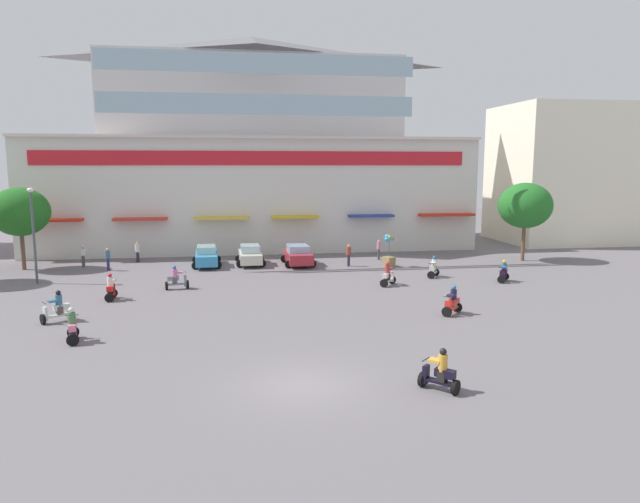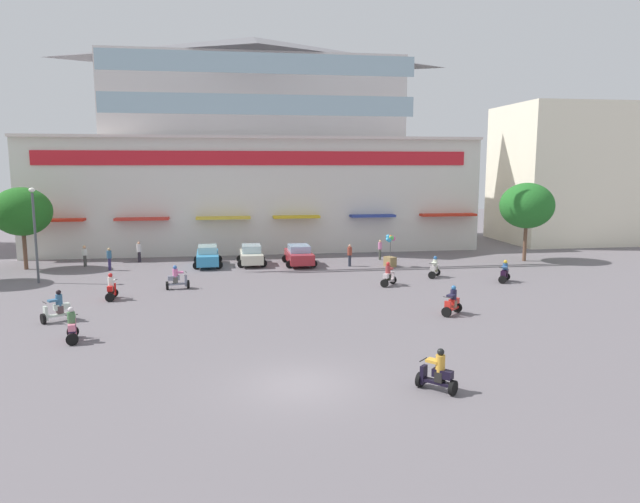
% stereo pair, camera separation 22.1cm
% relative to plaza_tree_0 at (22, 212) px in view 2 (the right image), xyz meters
% --- Properties ---
extents(ground_plane, '(128.00, 128.00, 0.00)m').
position_rel_plaza_tree_0_xyz_m(ground_plane, '(17.61, -12.67, -4.31)').
color(ground_plane, slate).
extents(colonial_building, '(39.52, 19.44, 19.68)m').
position_rel_plaza_tree_0_xyz_m(colonial_building, '(17.61, 11.43, 4.36)').
color(colonial_building, silver).
rests_on(colonial_building, ground).
extents(flank_building_right, '(13.19, 10.22, 13.56)m').
position_rel_plaza_tree_0_xyz_m(flank_building_right, '(49.01, 8.93, 2.48)').
color(flank_building_right, '#F1E8CC').
rests_on(flank_building_right, ground).
extents(plaza_tree_0, '(4.24, 3.90, 6.10)m').
position_rel_plaza_tree_0_xyz_m(plaza_tree_0, '(0.00, 0.00, 0.00)').
color(plaza_tree_0, brown).
rests_on(plaza_tree_0, ground).
extents(plaza_tree_1, '(4.30, 4.10, 6.31)m').
position_rel_plaza_tree_0_xyz_m(plaza_tree_1, '(38.65, -2.02, 0.17)').
color(plaza_tree_1, brown).
rests_on(plaza_tree_1, ground).
extents(parked_car_0, '(2.33, 4.46, 1.58)m').
position_rel_plaza_tree_0_xyz_m(parked_car_0, '(13.36, -0.59, -3.52)').
color(parked_car_0, '#338BBF').
rests_on(parked_car_0, ground).
extents(parked_car_1, '(2.31, 4.00, 1.56)m').
position_rel_plaza_tree_0_xyz_m(parked_car_1, '(16.70, -0.54, -3.53)').
color(parked_car_1, beige).
rests_on(parked_car_1, ground).
extents(parked_car_2, '(2.49, 4.33, 1.56)m').
position_rel_plaza_tree_0_xyz_m(parked_car_2, '(20.36, -1.20, -3.52)').
color(parked_car_2, '#AF2932').
rests_on(parked_car_2, ground).
extents(scooter_rider_0, '(0.83, 1.49, 1.59)m').
position_rel_plaza_tree_0_xyz_m(scooter_rider_0, '(8.25, -19.11, -3.65)').
color(scooter_rider_0, black).
rests_on(scooter_rider_0, ground).
extents(scooter_rider_1, '(1.51, 1.27, 1.58)m').
position_rel_plaza_tree_0_xyz_m(scooter_rider_1, '(6.64, -15.56, -3.65)').
color(scooter_rider_1, black).
rests_on(scooter_rider_1, ground).
extents(scooter_rider_2, '(1.50, 0.77, 1.51)m').
position_rel_plaza_tree_0_xyz_m(scooter_rider_2, '(11.81, -8.71, -3.68)').
color(scooter_rider_2, black).
rests_on(scooter_rider_2, ground).
extents(scooter_rider_3, '(1.23, 1.39, 1.47)m').
position_rel_plaza_tree_0_xyz_m(scooter_rider_3, '(33.13, -9.76, -3.69)').
color(scooter_rider_3, black).
rests_on(scooter_rider_3, ground).
extents(scooter_rider_4, '(1.37, 1.32, 1.54)m').
position_rel_plaza_tree_0_xyz_m(scooter_rider_4, '(26.54, -17.25, -3.68)').
color(scooter_rider_4, black).
rests_on(scooter_rider_4, ground).
extents(scooter_rider_5, '(1.33, 1.36, 1.54)m').
position_rel_plaza_tree_0_xyz_m(scooter_rider_5, '(22.20, -26.90, -3.68)').
color(scooter_rider_5, black).
rests_on(scooter_rider_5, ground).
extents(scooter_rider_6, '(1.19, 1.38, 1.48)m').
position_rel_plaza_tree_0_xyz_m(scooter_rider_6, '(29.07, -7.54, -3.69)').
color(scooter_rider_6, black).
rests_on(scooter_rider_6, ground).
extents(scooter_rider_7, '(1.33, 1.49, 1.57)m').
position_rel_plaza_tree_0_xyz_m(scooter_rider_7, '(25.19, -9.73, -3.66)').
color(scooter_rider_7, black).
rests_on(scooter_rider_7, ground).
extents(scooter_rider_8, '(0.54, 1.32, 1.58)m').
position_rel_plaza_tree_0_xyz_m(scooter_rider_8, '(8.33, -11.11, -3.65)').
color(scooter_rider_8, black).
rests_on(scooter_rider_8, ground).
extents(pedestrian_0, '(0.44, 0.44, 1.68)m').
position_rel_plaza_tree_0_xyz_m(pedestrian_0, '(6.27, -1.41, -3.34)').
color(pedestrian_0, '#2F2653').
rests_on(pedestrian_0, ground).
extents(pedestrian_1, '(0.41, 0.41, 1.64)m').
position_rel_plaza_tree_0_xyz_m(pedestrian_1, '(27.23, 0.33, -3.36)').
color(pedestrian_1, '#41473C').
rests_on(pedestrian_1, ground).
extents(pedestrian_2, '(0.49, 0.49, 1.66)m').
position_rel_plaza_tree_0_xyz_m(pedestrian_2, '(7.85, 2.06, -3.37)').
color(pedestrian_2, '#26202A').
rests_on(pedestrian_2, ground).
extents(pedestrian_3, '(0.50, 0.50, 1.69)m').
position_rel_plaza_tree_0_xyz_m(pedestrian_3, '(24.14, -2.36, -3.34)').
color(pedestrian_3, '#2A2E3C').
rests_on(pedestrian_3, ground).
extents(pedestrian_4, '(0.52, 0.52, 1.64)m').
position_rel_plaza_tree_0_xyz_m(pedestrian_4, '(4.08, 0.51, -3.38)').
color(pedestrian_4, '#42423E').
rests_on(pedestrian_4, ground).
extents(streetlamp_near, '(0.40, 0.40, 6.26)m').
position_rel_plaza_tree_0_xyz_m(streetlamp_near, '(2.59, -5.49, -0.62)').
color(streetlamp_near, '#474C51').
rests_on(streetlamp_near, ground).
extents(balloon_vendor_cart, '(0.88, 1.05, 2.46)m').
position_rel_plaza_tree_0_xyz_m(balloon_vendor_cart, '(27.18, -2.91, -3.27)').
color(balloon_vendor_cart, olive).
rests_on(balloon_vendor_cart, ground).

